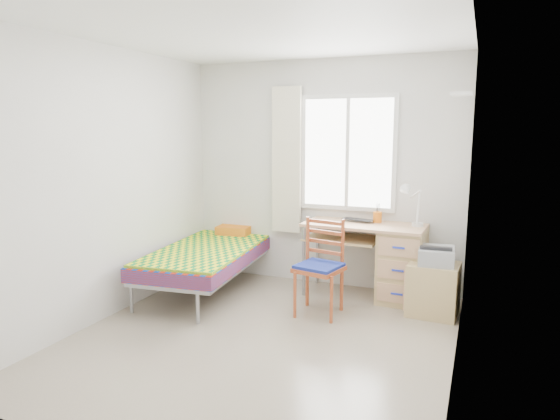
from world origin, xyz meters
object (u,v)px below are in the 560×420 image
Objects in this scene: chair at (321,261)px; cabinet at (433,289)px; printer at (436,255)px; desk at (395,260)px; bed at (213,252)px.

chair reaches higher than cabinet.
chair is 1.12m from printer.
desk is 0.55m from cabinet.
chair is at bearing -130.49° from desk.
desk is 0.92m from chair.
bed is at bearing -166.06° from desk.
chair is at bearing -156.76° from cabinet.
bed is 5.25× the size of printer.
printer is at bearing -2.73° from bed.
desk reaches higher than cabinet.
bed reaches higher than desk.
cabinet is (2.41, 0.11, -0.17)m from bed.
chair is 1.13m from cabinet.
desk is 0.55m from printer.
printer is (1.06, 0.38, 0.07)m from chair.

